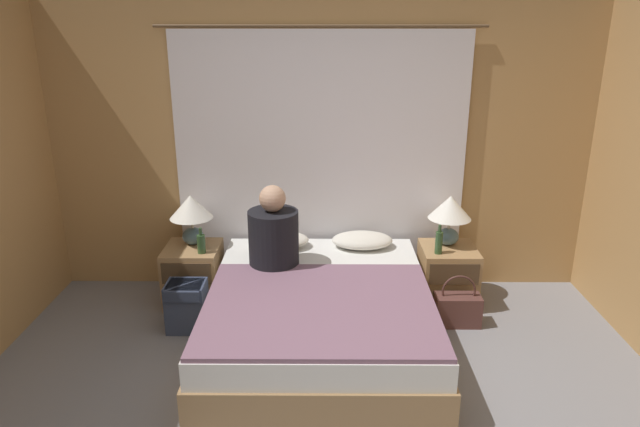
{
  "coord_description": "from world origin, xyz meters",
  "views": [
    {
      "loc": [
        0.02,
        -2.56,
        2.22
      ],
      "look_at": [
        0.0,
        1.32,
        0.9
      ],
      "focal_mm": 32.0,
      "sensor_mm": 36.0,
      "label": 1
    }
  ],
  "objects_px": {
    "nightstand_left": "(194,274)",
    "pillow_right": "(362,240)",
    "nightstand_right": "(447,275)",
    "beer_bottle_on_left_stand": "(201,243)",
    "pillow_left": "(278,240)",
    "backpack_on_floor": "(187,303)",
    "beer_bottle_on_right_stand": "(439,242)",
    "person_left_in_bed": "(273,235)",
    "handbag_on_floor": "(457,309)",
    "lamp_left": "(191,211)",
    "bed": "(320,317)",
    "lamp_right": "(450,212)"
  },
  "relations": [
    {
      "from": "nightstand_left",
      "to": "backpack_on_floor",
      "type": "bearing_deg",
      "value": -84.61
    },
    {
      "from": "nightstand_left",
      "to": "lamp_left",
      "type": "xyz_separation_m",
      "value": [
        0.0,
        0.08,
        0.52
      ]
    },
    {
      "from": "person_left_in_bed",
      "to": "backpack_on_floor",
      "type": "height_order",
      "value": "person_left_in_bed"
    },
    {
      "from": "pillow_right",
      "to": "backpack_on_floor",
      "type": "height_order",
      "value": "pillow_right"
    },
    {
      "from": "pillow_left",
      "to": "pillow_right",
      "type": "height_order",
      "value": "same"
    },
    {
      "from": "handbag_on_floor",
      "to": "person_left_in_bed",
      "type": "bearing_deg",
      "value": 176.91
    },
    {
      "from": "pillow_left",
      "to": "backpack_on_floor",
      "type": "bearing_deg",
      "value": -140.85
    },
    {
      "from": "pillow_right",
      "to": "lamp_left",
      "type": "bearing_deg",
      "value": -179.82
    },
    {
      "from": "bed",
      "to": "pillow_right",
      "type": "bearing_deg",
      "value": 65.55
    },
    {
      "from": "pillow_left",
      "to": "pillow_right",
      "type": "xyz_separation_m",
      "value": [
        0.69,
        0.0,
        0.0
      ]
    },
    {
      "from": "lamp_left",
      "to": "pillow_right",
      "type": "distance_m",
      "value": 1.41
    },
    {
      "from": "nightstand_right",
      "to": "backpack_on_floor",
      "type": "xyz_separation_m",
      "value": [
        -2.04,
        -0.45,
        -0.03
      ]
    },
    {
      "from": "pillow_right",
      "to": "handbag_on_floor",
      "type": "xyz_separation_m",
      "value": [
        0.71,
        -0.46,
        -0.38
      ]
    },
    {
      "from": "nightstand_right",
      "to": "lamp_right",
      "type": "xyz_separation_m",
      "value": [
        0.0,
        0.08,
        0.52
      ]
    },
    {
      "from": "nightstand_right",
      "to": "backpack_on_floor",
      "type": "relative_size",
      "value": 1.28
    },
    {
      "from": "lamp_left",
      "to": "beer_bottle_on_right_stand",
      "type": "height_order",
      "value": "lamp_left"
    },
    {
      "from": "person_left_in_bed",
      "to": "backpack_on_floor",
      "type": "bearing_deg",
      "value": -166.78
    },
    {
      "from": "bed",
      "to": "backpack_on_floor",
      "type": "relative_size",
      "value": 5.11
    },
    {
      "from": "nightstand_left",
      "to": "pillow_right",
      "type": "height_order",
      "value": "pillow_right"
    },
    {
      "from": "nightstand_left",
      "to": "beer_bottle_on_left_stand",
      "type": "bearing_deg",
      "value": -45.88
    },
    {
      "from": "pillow_left",
      "to": "pillow_right",
      "type": "relative_size",
      "value": 1.0
    },
    {
      "from": "lamp_left",
      "to": "backpack_on_floor",
      "type": "bearing_deg",
      "value": -85.42
    },
    {
      "from": "bed",
      "to": "nightstand_right",
      "type": "xyz_separation_m",
      "value": [
        1.04,
        0.67,
        0.02
      ]
    },
    {
      "from": "pillow_left",
      "to": "beer_bottle_on_right_stand",
      "type": "distance_m",
      "value": 1.29
    },
    {
      "from": "backpack_on_floor",
      "to": "nightstand_right",
      "type": "bearing_deg",
      "value": 12.41
    },
    {
      "from": "nightstand_left",
      "to": "beer_bottle_on_right_stand",
      "type": "bearing_deg",
      "value": -3.19
    },
    {
      "from": "nightstand_left",
      "to": "beer_bottle_on_left_stand",
      "type": "distance_m",
      "value": 0.35
    },
    {
      "from": "pillow_right",
      "to": "backpack_on_floor",
      "type": "distance_m",
      "value": 1.48
    },
    {
      "from": "bed",
      "to": "pillow_left",
      "type": "xyz_separation_m",
      "value": [
        -0.34,
        0.76,
        0.29
      ]
    },
    {
      "from": "nightstand_right",
      "to": "handbag_on_floor",
      "type": "distance_m",
      "value": 0.39
    },
    {
      "from": "bed",
      "to": "lamp_right",
      "type": "relative_size",
      "value": 4.61
    },
    {
      "from": "lamp_right",
      "to": "pillow_left",
      "type": "relative_size",
      "value": 0.84
    },
    {
      "from": "pillow_left",
      "to": "person_left_in_bed",
      "type": "bearing_deg",
      "value": -90.61
    },
    {
      "from": "nightstand_left",
      "to": "pillow_right",
      "type": "xyz_separation_m",
      "value": [
        1.39,
        0.08,
        0.27
      ]
    },
    {
      "from": "lamp_left",
      "to": "backpack_on_floor",
      "type": "relative_size",
      "value": 1.11
    },
    {
      "from": "handbag_on_floor",
      "to": "beer_bottle_on_left_stand",
      "type": "bearing_deg",
      "value": 172.49
    },
    {
      "from": "bed",
      "to": "pillow_left",
      "type": "distance_m",
      "value": 0.88
    },
    {
      "from": "beer_bottle_on_right_stand",
      "to": "backpack_on_floor",
      "type": "height_order",
      "value": "beer_bottle_on_right_stand"
    },
    {
      "from": "pillow_left",
      "to": "backpack_on_floor",
      "type": "distance_m",
      "value": 0.9
    },
    {
      "from": "pillow_right",
      "to": "beer_bottle_on_right_stand",
      "type": "bearing_deg",
      "value": -18.36
    },
    {
      "from": "nightstand_right",
      "to": "beer_bottle_on_right_stand",
      "type": "bearing_deg",
      "value": -135.57
    },
    {
      "from": "beer_bottle_on_left_stand",
      "to": "handbag_on_floor",
      "type": "height_order",
      "value": "beer_bottle_on_left_stand"
    },
    {
      "from": "bed",
      "to": "handbag_on_floor",
      "type": "relative_size",
      "value": 4.66
    },
    {
      "from": "pillow_right",
      "to": "beer_bottle_on_right_stand",
      "type": "relative_size",
      "value": 2.07
    },
    {
      "from": "nightstand_right",
      "to": "lamp_right",
      "type": "relative_size",
      "value": 1.16
    },
    {
      "from": "bed",
      "to": "pillow_left",
      "type": "height_order",
      "value": "pillow_left"
    },
    {
      "from": "nightstand_right",
      "to": "pillow_left",
      "type": "xyz_separation_m",
      "value": [
        -1.39,
        0.08,
        0.27
      ]
    },
    {
      "from": "lamp_left",
      "to": "person_left_in_bed",
      "type": "height_order",
      "value": "person_left_in_bed"
    },
    {
      "from": "nightstand_left",
      "to": "person_left_in_bed",
      "type": "xyz_separation_m",
      "value": [
        0.69,
        -0.3,
        0.46
      ]
    },
    {
      "from": "nightstand_right",
      "to": "beer_bottle_on_left_stand",
      "type": "relative_size",
      "value": 2.31
    }
  ]
}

